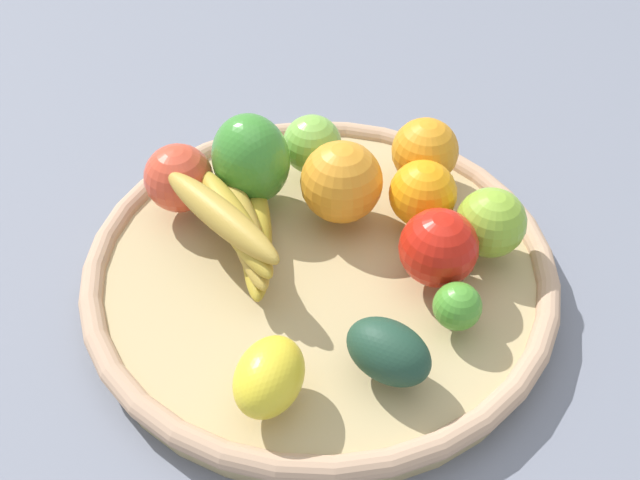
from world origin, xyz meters
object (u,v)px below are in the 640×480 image
Objects in this scene: apple_0 at (491,223)px; apple_1 at (438,248)px; orange_1 at (342,182)px; apple_3 at (179,178)px; avocado at (388,351)px; banana_bunch at (239,226)px; lemon_0 at (269,377)px; lime_0 at (457,306)px; bell_pepper at (251,159)px; orange_2 at (423,194)px; apple_2 at (312,144)px; orange_0 at (425,151)px.

apple_1 is at bearing -160.11° from apple_0.
orange_1 is 1.18× the size of apple_3.
apple_0 is (0.14, 0.12, 0.01)m from avocado.
banana_bunch is 0.17m from lemon_0.
apple_3 is at bearing 161.17° from orange_1.
orange_1 is at bearing 15.89° from banana_bunch.
bell_pepper is (-0.14, 0.22, 0.03)m from lime_0.
orange_2 is 0.26m from lemon_0.
bell_pepper reaches higher than apple_1.
lemon_0 is (-0.10, -0.28, -0.01)m from apple_2.
apple_0 is at bearing -12.78° from banana_bunch.
banana_bunch is at bearing 167.22° from apple_0.
lemon_0 is at bearing -151.99° from apple_1.
bell_pepper reaches higher than apple_2.
banana_bunch is 2.03× the size of orange_1.
lemon_0 is (-0.22, -0.24, -0.01)m from orange_0.
orange_0 is (0.03, 0.06, 0.00)m from orange_2.
apple_2 is 0.20m from apple_1.
apple_3 is at bearing 134.90° from lime_0.
orange_2 is at bearing 83.29° from lime_0.
apple_2 is (-0.09, 0.11, -0.00)m from orange_2.
lime_0 is at bearing -73.71° from apple_2.
orange_0 reaches higher than lemon_0.
orange_2 is 0.07m from apple_0.
apple_2 reaches higher than lemon_0.
apple_2 is 0.21m from apple_0.
apple_0 is at bearing -50.25° from apple_2.
bell_pepper is 1.32× the size of apple_1.
bell_pepper is 0.08m from apple_3.
lime_0 is 0.31m from apple_3.
orange_2 is at bearing -111.69° from orange_0.
orange_0 is 0.19m from bell_pepper.
lime_0 is at bearing 11.68° from lemon_0.
bell_pepper is at bearing 82.86° from lemon_0.
lemon_0 is (-0.11, -0.20, -0.01)m from orange_1.
orange_0 is (0.21, 0.07, 0.00)m from banana_bunch.
apple_0 is 0.27m from lemon_0.
lemon_0 is (-0.19, -0.17, -0.01)m from orange_2.
orange_0 reaches higher than banana_bunch.
orange_2 is 0.70× the size of bell_pepper.
lime_0 is at bearing -38.28° from banana_bunch.
banana_bunch is at bearing -162.76° from orange_0.
lime_0 is 0.57× the size of avocado.
bell_pepper is (-0.18, 0.02, 0.01)m from orange_0.
avocado is 0.18m from apple_0.
apple_0 reaches higher than lemon_0.
orange_0 is at bearing -121.95° from bell_pepper.
banana_bunch is at bearing 88.37° from lemon_0.
apple_2 is at bearing 111.71° from apple_1.
orange_1 is at bearing -161.33° from orange_0.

